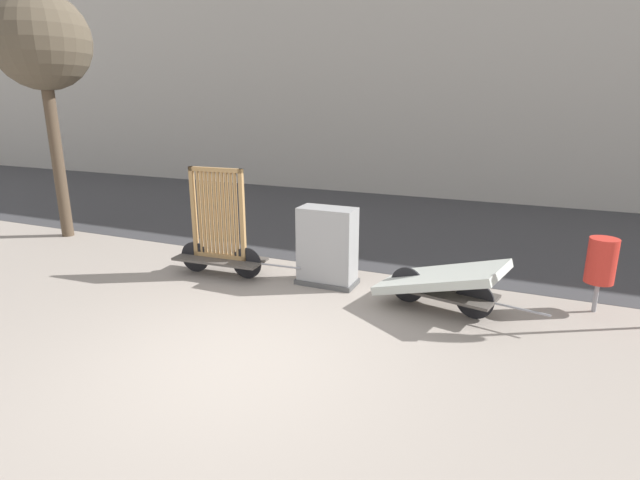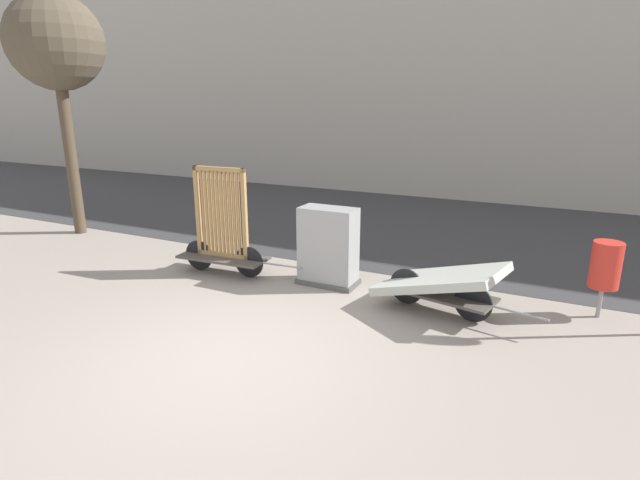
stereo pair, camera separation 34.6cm
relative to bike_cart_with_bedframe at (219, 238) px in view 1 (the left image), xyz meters
name	(u,v)px [view 1 (the left image)]	position (x,y,z in m)	size (l,w,h in m)	color
ground_plane	(236,362)	(1.85, -2.42, -0.65)	(60.00, 60.00, 0.00)	gray
road_strip	(398,224)	(1.85, 4.77, -0.64)	(56.00, 7.23, 0.01)	#38383A
building_facade	(452,25)	(1.85, 10.39, 4.51)	(48.00, 4.00, 10.32)	#B2ADA3
bike_cart_with_bedframe	(219,238)	(0.00, 0.00, 0.00)	(2.26, 0.70, 1.84)	#4C4742
bike_cart_with_mattress	(441,280)	(3.70, 0.00, -0.20)	(2.38, 1.34, 0.79)	#4C4742
utility_cabinet	(327,249)	(1.83, 0.33, -0.06)	(0.96, 0.52, 1.27)	#4C4C4C
trash_bin	(601,261)	(5.74, 0.81, 0.10)	(0.39, 0.39, 1.08)	gray
street_tree	(41,44)	(-4.58, 0.81, 3.32)	(1.93, 1.93, 5.00)	#4C3D2D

